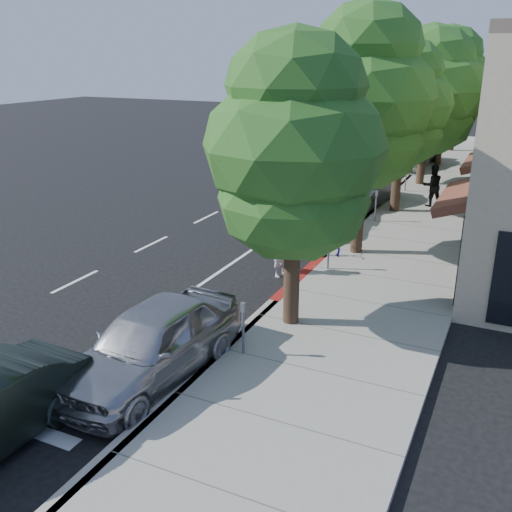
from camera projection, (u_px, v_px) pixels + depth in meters
The scene contains 18 objects.
ground at pixel (288, 292), 16.65m from camera, with size 120.00×120.00×0.00m, color black.
sidewalk at pixel (418, 228), 22.51m from camera, with size 4.60×56.00×0.15m, color gray.
curb at pixel (361, 221), 23.43m from camera, with size 0.30×56.00×0.15m, color #9E998E.
curb_red_segment at pixel (300, 278), 17.47m from camera, with size 0.32×4.00×0.15m, color maroon.
street_tree_0 at pixel (294, 151), 13.08m from camera, with size 4.30×4.30×7.22m.
street_tree_1 at pixel (365, 101), 17.95m from camera, with size 4.51×4.51×8.20m.
street_tree_2 at pixel (403, 106), 23.27m from camera, with size 4.09×4.09×7.25m.
street_tree_3 at pixel (428, 92), 28.31m from camera, with size 5.74×5.74×8.02m.
street_tree_4 at pixel (446, 81), 33.33m from camera, with size 5.17×5.17×8.20m.
street_tree_5 at pixel (458, 86), 38.62m from camera, with size 4.15×4.15×7.18m.
cyclist at pixel (281, 250), 17.62m from camera, with size 0.63×0.41×1.73m, color silver.
bicycle at pixel (311, 244), 19.19m from camera, with size 0.69×1.97×1.04m, color navy.
silver_suv at pixel (311, 207), 22.75m from camera, with size 2.71×5.87×1.63m, color #9E9EA2.
dark_sedan at pixel (369, 190), 26.01m from camera, with size 1.49×4.27×1.41m, color black.
white_pickup at pixel (410, 157), 33.99m from camera, with size 2.05×5.04×1.46m, color white.
dark_suv_far at pixel (414, 152), 34.88m from camera, with size 2.11×5.25×1.79m, color black.
near_car_a at pixel (151, 343), 12.04m from camera, with size 1.94×4.83×1.65m, color #A5A5AA.
pedestrian at pixel (432, 186), 25.18m from camera, with size 0.90×0.70×1.85m, color black.
Camera 1 is at (5.71, -14.25, 6.60)m, focal length 40.00 mm.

